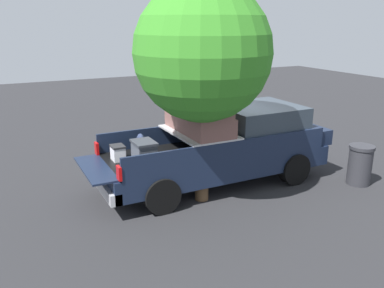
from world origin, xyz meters
The scene contains 4 objects.
ground_plane centered at (0.00, 0.00, 0.00)m, with size 40.00×40.00×0.00m, color #262628.
pickup_truck centered at (0.35, 0.00, 0.95)m, with size 6.05×2.06×2.23m.
tree_background centered at (-0.70, -0.68, 3.22)m, with size 2.84×2.84×4.66m.
trash_can centered at (3.17, -1.61, 0.50)m, with size 0.60×0.60×0.98m.
Camera 1 is at (-4.62, -8.01, 3.86)m, focal length 37.71 mm.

